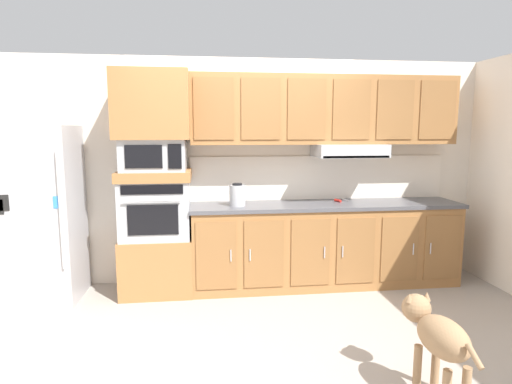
% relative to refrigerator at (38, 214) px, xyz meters
% --- Properties ---
extents(ground_plane, '(9.60, 9.60, 0.00)m').
position_rel_refrigerator_xyz_m(ground_plane, '(2.09, -0.68, -0.88)').
color(ground_plane, '#9E9389').
extents(back_kitchen_wall, '(6.20, 0.12, 2.50)m').
position_rel_refrigerator_xyz_m(back_kitchen_wall, '(2.09, 0.43, 0.37)').
color(back_kitchen_wall, silver).
rests_on(back_kitchen_wall, ground).
extents(refrigerator, '(0.76, 0.73, 1.76)m').
position_rel_refrigerator_xyz_m(refrigerator, '(0.00, 0.00, 0.00)').
color(refrigerator, '#ADADB2').
rests_on(refrigerator, ground).
extents(oven_base_cabinet, '(0.74, 0.62, 0.60)m').
position_rel_refrigerator_xyz_m(oven_base_cabinet, '(1.15, 0.07, -0.58)').
color(oven_base_cabinet, '#996638').
rests_on(oven_base_cabinet, ground).
extents(built_in_oven, '(0.70, 0.62, 0.60)m').
position_rel_refrigerator_xyz_m(built_in_oven, '(1.15, 0.07, 0.02)').
color(built_in_oven, '#A8AAAF').
rests_on(built_in_oven, oven_base_cabinet).
extents(appliance_mid_shelf, '(0.74, 0.62, 0.10)m').
position_rel_refrigerator_xyz_m(appliance_mid_shelf, '(1.15, 0.07, 0.37)').
color(appliance_mid_shelf, '#996638').
rests_on(appliance_mid_shelf, built_in_oven).
extents(microwave, '(0.64, 0.54, 0.32)m').
position_rel_refrigerator_xyz_m(microwave, '(1.15, 0.07, 0.58)').
color(microwave, '#A8AAAF').
rests_on(microwave, appliance_mid_shelf).
extents(appliance_upper_cabinet, '(0.74, 0.62, 0.68)m').
position_rel_refrigerator_xyz_m(appliance_upper_cabinet, '(1.15, 0.07, 1.08)').
color(appliance_upper_cabinet, '#996638').
rests_on(appliance_upper_cabinet, microwave).
extents(lower_cabinet_run, '(2.92, 0.63, 0.88)m').
position_rel_refrigerator_xyz_m(lower_cabinet_run, '(2.98, 0.07, -0.44)').
color(lower_cabinet_run, '#996638').
rests_on(lower_cabinet_run, ground).
extents(countertop_slab, '(2.96, 0.64, 0.04)m').
position_rel_refrigerator_xyz_m(countertop_slab, '(2.98, 0.07, 0.02)').
color(countertop_slab, '#4C4C51').
rests_on(countertop_slab, lower_cabinet_run).
extents(backsplash_panel, '(2.96, 0.02, 0.50)m').
position_rel_refrigerator_xyz_m(backsplash_panel, '(2.98, 0.36, 0.29)').
color(backsplash_panel, white).
rests_on(backsplash_panel, countertop_slab).
extents(upper_cabinet_with_hood, '(2.92, 0.48, 0.88)m').
position_rel_refrigerator_xyz_m(upper_cabinet_with_hood, '(2.99, 0.19, 1.02)').
color(upper_cabinet_with_hood, '#996638').
rests_on(upper_cabinet_with_hood, backsplash_panel).
extents(screwdriver, '(0.16, 0.15, 0.03)m').
position_rel_refrigerator_xyz_m(screwdriver, '(3.14, 0.14, 0.05)').
color(screwdriver, red).
rests_on(screwdriver, countertop_slab).
extents(electric_kettle, '(0.17, 0.17, 0.24)m').
position_rel_refrigerator_xyz_m(electric_kettle, '(2.00, 0.02, 0.15)').
color(electric_kettle, '#A8AAAF').
rests_on(electric_kettle, countertop_slab).
extents(dog, '(0.28, 0.79, 0.62)m').
position_rel_refrigerator_xyz_m(dog, '(3.09, -2.04, -0.45)').
color(dog, '#997551').
rests_on(dog, ground).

